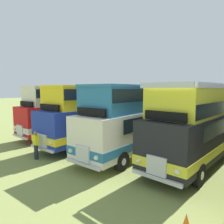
# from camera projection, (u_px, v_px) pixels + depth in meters

# --- Properties ---
(ground_plane) EXTENTS (200.00, 200.00, 0.00)m
(ground_plane) POSITION_uv_depth(u_px,v_px,m) (200.00, 160.00, 12.27)
(ground_plane) COLOR olive
(bus_first_in_row) EXTENTS (2.98, 10.86, 4.49)m
(bus_first_in_row) POSITION_uv_depth(u_px,v_px,m) (76.00, 108.00, 19.68)
(bus_first_in_row) COLOR red
(bus_first_in_row) RESTS_ON ground
(bus_second_in_row) EXTENTS (2.75, 11.67, 4.49)m
(bus_second_in_row) POSITION_uv_depth(u_px,v_px,m) (104.00, 111.00, 17.02)
(bus_second_in_row) COLOR #1E339E
(bus_second_in_row) RESTS_ON ground
(bus_third_in_row) EXTENTS (2.73, 11.30, 4.49)m
(bus_third_in_row) POSITION_uv_depth(u_px,v_px,m) (142.00, 115.00, 14.26)
(bus_third_in_row) COLOR silver
(bus_third_in_row) RESTS_ON ground
(bus_fourth_in_row) EXTENTS (3.14, 11.10, 4.52)m
(bus_fourth_in_row) POSITION_uv_depth(u_px,v_px,m) (204.00, 120.00, 12.36)
(bus_fourth_in_row) COLOR black
(bus_fourth_in_row) RESTS_ON ground
(marshal_person) EXTENTS (0.36, 0.24, 1.73)m
(marshal_person) POSITION_uv_depth(u_px,v_px,m) (36.00, 145.00, 12.37)
(marshal_person) COLOR #23232D
(marshal_person) RESTS_ON ground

